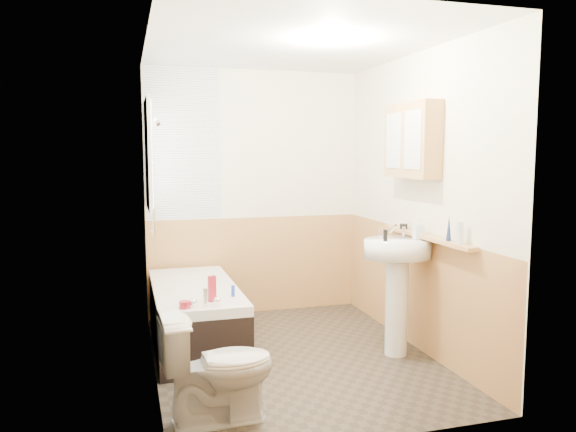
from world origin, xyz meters
The scene contains 26 objects.
floor centered at (0.00, 0.00, 0.00)m, with size 2.80×2.80×0.00m, color #2B251E.
ceiling centered at (0.00, 0.00, 2.50)m, with size 2.80×2.80×0.00m, color white.
wall_back centered at (0.00, 1.41, 1.25)m, with size 2.20×0.02×2.50m, color #F5EECA.
wall_front centered at (0.00, -1.41, 1.25)m, with size 2.20×0.02×2.50m, color #F5EECA.
wall_left centered at (-1.11, 0.00, 1.25)m, with size 0.02×2.80×2.50m, color #F5EECA.
wall_right centered at (1.11, 0.00, 1.25)m, with size 0.02×2.80×2.50m, color #F5EECA.
wainscot_right centered at (1.09, 0.00, 0.50)m, with size 0.01×2.80×1.00m, color tan.
wainscot_front centered at (0.00, -1.39, 0.50)m, with size 2.20×0.01×1.00m, color tan.
wainscot_back centered at (0.00, 1.39, 0.50)m, with size 2.20×0.01×1.00m, color tan.
tile_cladding_left centered at (-1.09, 0.00, 1.25)m, with size 0.01×2.80×2.50m, color white.
tile_return_back centered at (-0.73, 1.39, 1.75)m, with size 0.75×0.01×1.50m, color white.
window centered at (-1.06, 0.95, 1.65)m, with size 0.03×0.79×0.99m.
bathtub centered at (-0.73, 0.54, 0.27)m, with size 0.70×1.58×0.66m.
shower_riser centered at (-1.04, 0.72, 1.63)m, with size 0.10×0.08×1.18m.
toilet centered at (-0.76, -0.92, 0.34)m, with size 0.39×0.70×0.69m, color white.
sink centered at (0.84, -0.17, 0.69)m, with size 0.57×0.46×1.09m.
pine_shelf centered at (1.04, -0.26, 0.99)m, with size 0.10×1.31×0.03m, color tan.
medicine_cabinet centered at (1.01, -0.04, 1.77)m, with size 0.17×0.69×0.62m.
foam_can centered at (1.04, -0.73, 1.09)m, with size 0.05×0.05×0.17m, color silver.
green_bottle centered at (1.04, -0.59, 1.11)m, with size 0.04×0.04×0.19m, color navy.
black_jar centered at (1.04, 0.12, 1.03)m, with size 0.07×0.07×0.04m, color black.
soap_bottle centered at (1.00, -0.21, 1.01)m, with size 0.08×0.17×0.08m, color silver.
clear_bottle centered at (0.69, -0.23, 1.01)m, with size 0.03×0.03×0.09m, color black.
blue_gel centered at (-0.66, -0.02, 0.63)m, with size 0.06×0.04×0.20m, color maroon.
cream_jar centered at (-0.88, -0.15, 0.55)m, with size 0.08×0.08×0.05m, color maroon.
orange_bottle centered at (-0.48, 0.09, 0.57)m, with size 0.03×0.03×0.09m, color #19339E.
Camera 1 is at (-1.27, -4.24, 1.67)m, focal length 35.00 mm.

